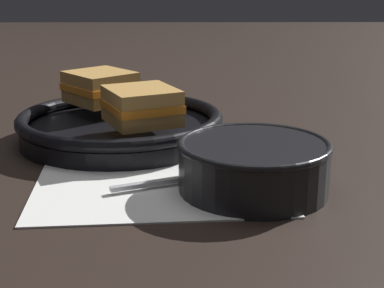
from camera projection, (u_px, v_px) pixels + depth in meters
name	position (u px, v px, depth m)	size (l,w,h in m)	color
ground_plane	(155.00, 170.00, 0.72)	(4.00, 4.00, 0.00)	black
napkin	(159.00, 180.00, 0.68)	(0.30, 0.26, 0.00)	white
soup_bowl	(254.00, 163.00, 0.64)	(0.17, 0.17, 0.06)	black
spoon	(198.00, 177.00, 0.67)	(0.14, 0.07, 0.01)	#B7B7BC
skillet	(121.00, 126.00, 0.83)	(0.29, 0.41, 0.04)	black
sandwich_near_left	(100.00, 87.00, 0.88)	(0.12, 0.12, 0.05)	#C18E47
sandwich_near_right	(142.00, 106.00, 0.76)	(0.12, 0.12, 0.05)	#C18E47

